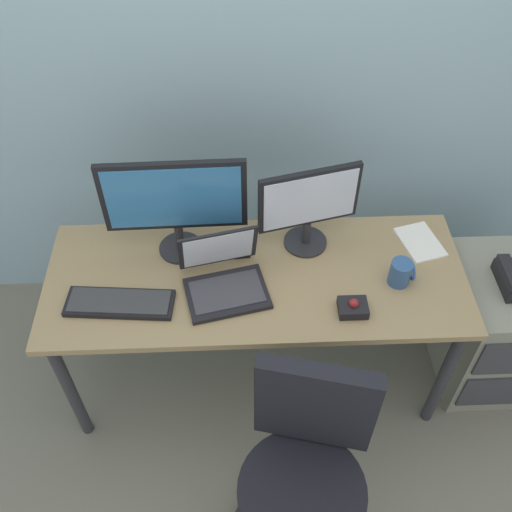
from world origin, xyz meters
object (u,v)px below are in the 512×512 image
(file_cabinet, at_px, (493,326))
(coffee_mug, at_px, (401,273))
(office_chair, at_px, (303,482))
(monitor_side, at_px, (309,205))
(trackball_mouse, at_px, (353,307))
(keyboard, at_px, (120,303))
(laptop, at_px, (224,277))
(paper_notepad, at_px, (420,242))
(cell_phone, at_px, (240,245))
(monitor_main, at_px, (174,201))

(file_cabinet, xyz_separation_m, coffee_mug, (-0.53, -0.06, 0.47))
(office_chair, xyz_separation_m, monitor_side, (0.08, 0.89, 0.50))
(trackball_mouse, bearing_deg, keyboard, 175.85)
(office_chair, xyz_separation_m, laptop, (-0.26, 0.67, 0.34))
(paper_notepad, bearing_deg, monitor_side, 177.58)
(file_cabinet, bearing_deg, trackball_mouse, -165.00)
(laptop, relative_size, trackball_mouse, 3.30)
(office_chair, distance_m, cell_phone, 0.95)
(monitor_side, bearing_deg, trackball_mouse, -68.44)
(paper_notepad, distance_m, cell_phone, 0.76)
(office_chair, bearing_deg, coffee_mug, 57.47)
(file_cabinet, bearing_deg, laptop, -177.58)
(office_chair, relative_size, paper_notepad, 4.66)
(trackball_mouse, bearing_deg, office_chair, -112.53)
(trackball_mouse, height_order, coffee_mug, coffee_mug)
(monitor_side, bearing_deg, file_cabinet, -10.75)
(file_cabinet, xyz_separation_m, trackball_mouse, (-0.73, -0.20, 0.44))
(keyboard, bearing_deg, file_cabinet, 4.67)
(file_cabinet, height_order, monitor_main, monitor_main)
(office_chair, height_order, cell_phone, office_chair)
(monitor_main, xyz_separation_m, trackball_mouse, (0.66, -0.35, -0.24))
(office_chair, relative_size, monitor_side, 2.40)
(file_cabinet, distance_m, paper_notepad, 0.59)
(monitor_main, height_order, trackball_mouse, monitor_main)
(monitor_side, distance_m, cell_phone, 0.35)
(office_chair, height_order, paper_notepad, office_chair)
(laptop, xyz_separation_m, cell_phone, (0.07, 0.21, -0.05))
(laptop, bearing_deg, paper_notepad, 13.47)
(laptop, distance_m, trackball_mouse, 0.51)
(keyboard, bearing_deg, office_chair, -41.83)
(monitor_main, height_order, paper_notepad, monitor_main)
(office_chair, height_order, laptop, same)
(trackball_mouse, relative_size, coffee_mug, 1.01)
(file_cabinet, height_order, laptop, laptop)
(coffee_mug, bearing_deg, keyboard, -176.19)
(laptop, xyz_separation_m, trackball_mouse, (0.48, -0.14, -0.03))
(paper_notepad, height_order, cell_phone, paper_notepad)
(office_chair, distance_m, keyboard, 0.94)
(file_cabinet, relative_size, cell_phone, 4.51)
(monitor_side, xyz_separation_m, keyboard, (-0.74, -0.30, -0.20))
(laptop, bearing_deg, file_cabinet, 2.42)
(file_cabinet, relative_size, monitor_main, 1.15)
(coffee_mug, bearing_deg, file_cabinet, 6.45)
(laptop, bearing_deg, monitor_side, 32.48)
(office_chair, xyz_separation_m, keyboard, (-0.66, 0.59, 0.30))
(monitor_side, bearing_deg, coffee_mug, -32.94)
(laptop, distance_m, paper_notepad, 0.85)
(coffee_mug, bearing_deg, paper_notepad, 57.01)
(keyboard, height_order, trackball_mouse, trackball_mouse)
(file_cabinet, distance_m, laptop, 1.30)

